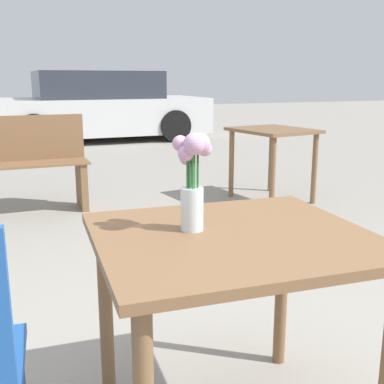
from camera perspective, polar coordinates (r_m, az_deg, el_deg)
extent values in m
cube|color=brown|center=(1.49, 4.85, -5.43)|extent=(0.89, 0.81, 0.03)
cylinder|color=brown|center=(1.82, -10.17, -13.97)|extent=(0.05, 0.05, 0.67)
cylinder|color=brown|center=(2.03, 10.57, -11.04)|extent=(0.05, 0.05, 0.67)
cylinder|color=silver|center=(1.49, 0.00, -2.03)|extent=(0.07, 0.07, 0.14)
cylinder|color=silver|center=(1.50, 0.00, -3.03)|extent=(0.06, 0.06, 0.07)
cylinder|color=#337038|center=(1.48, 0.68, 0.16)|extent=(0.01, 0.01, 0.23)
sphere|color=#CC99C6|center=(1.46, 1.51, 5.12)|extent=(0.04, 0.04, 0.04)
cylinder|color=#337038|center=(1.49, 0.06, 0.61)|extent=(0.01, 0.01, 0.25)
sphere|color=#CC99C6|center=(1.49, 0.15, 6.01)|extent=(0.05, 0.05, 0.05)
cylinder|color=#337038|center=(1.50, -0.28, -0.30)|extent=(0.01, 0.01, 0.20)
sphere|color=#CC99C6|center=(1.50, -0.60, 4.14)|extent=(0.05, 0.05, 0.05)
cylinder|color=#337038|center=(1.48, -0.54, 0.45)|extent=(0.01, 0.01, 0.25)
sphere|color=#CC99C6|center=(1.45, -1.40, 5.79)|extent=(0.05, 0.05, 0.05)
cylinder|color=#337038|center=(1.47, -0.22, -0.11)|extent=(0.01, 0.01, 0.22)
sphere|color=#CC99C6|center=(1.43, -0.76, 4.60)|extent=(0.05, 0.05, 0.05)
cylinder|color=#337038|center=(1.46, 0.12, 0.25)|extent=(0.01, 0.01, 0.25)
sphere|color=#CC99C6|center=(1.41, 0.26, 5.70)|extent=(0.07, 0.07, 0.07)
cylinder|color=#337038|center=(1.47, 0.27, 0.33)|extent=(0.01, 0.01, 0.24)
sphere|color=#CC99C6|center=(1.43, 0.89, 5.76)|extent=(0.07, 0.07, 0.07)
cube|color=brown|center=(4.52, -12.93, 0.80)|extent=(0.06, 0.32, 0.43)
cube|color=brown|center=(4.70, 9.59, 7.23)|extent=(0.74, 0.83, 0.03)
cylinder|color=brown|center=(4.35, 9.52, 2.09)|extent=(0.05, 0.05, 0.67)
cylinder|color=brown|center=(4.69, 14.31, 2.67)|extent=(0.05, 0.05, 0.67)
cylinder|color=brown|center=(4.83, 4.70, 3.34)|extent=(0.05, 0.05, 0.67)
cylinder|color=brown|center=(5.15, 9.35, 3.81)|extent=(0.05, 0.05, 0.67)
cube|color=silver|center=(9.68, -11.10, 8.90)|extent=(4.11, 1.88, 0.67)
cube|color=#2D333D|center=(9.65, -11.26, 12.37)|extent=(2.26, 1.73, 0.50)
cylinder|color=black|center=(8.64, -18.21, 6.84)|extent=(0.60, 0.18, 0.60)
cylinder|color=black|center=(10.41, -19.00, 7.76)|extent=(0.60, 0.18, 0.60)
cylinder|color=black|center=(9.18, -2.04, 7.83)|extent=(0.60, 0.18, 0.60)
cylinder|color=black|center=(10.86, -5.35, 8.61)|extent=(0.60, 0.18, 0.60)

